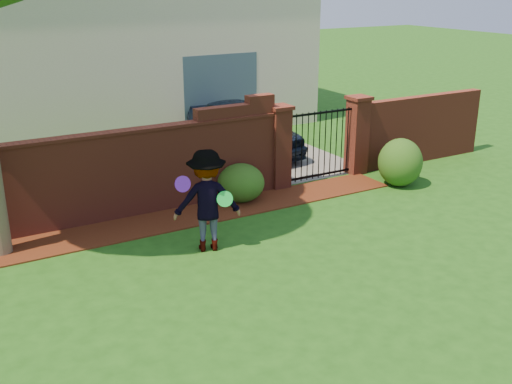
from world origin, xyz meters
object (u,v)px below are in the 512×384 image
car (249,129)px  frisbee_purple (183,184)px  frisbee_green (225,199)px  man (207,201)px

car → frisbee_purple: 6.51m
frisbee_green → frisbee_purple: bearing=168.4°
man → frisbee_green: man is taller
frisbee_purple → frisbee_green: frisbee_purple is taller
frisbee_green → man: bearing=132.0°
car → man: (-3.59, -4.95, 0.20)m
car → man: 6.12m
car → frisbee_green: 6.20m
man → frisbee_green: size_ratio=6.51×
frisbee_purple → man: bearing=12.0°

